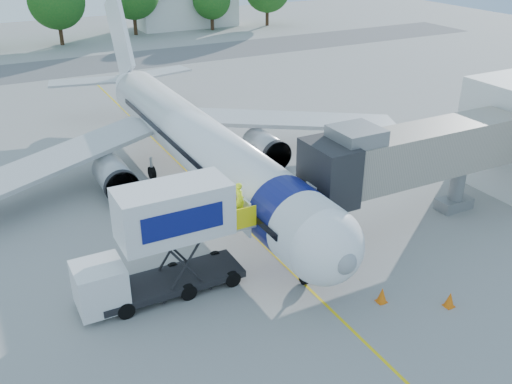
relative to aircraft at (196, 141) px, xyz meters
name	(u,v)px	position (x,y,z in m)	size (l,w,h in m)	color
ground	(223,206)	(0.00, -4.12, -2.95)	(160.00, 160.00, 0.00)	#979794
guidance_line	(223,206)	(0.00, -4.12, -2.94)	(0.15, 70.00, 0.01)	yellow
taxiway_strip	(78,66)	(0.00, 37.88, -2.94)	(120.00, 10.00, 0.01)	#59595B
aircraft	(196,141)	(0.00, 0.00, 0.00)	(34.17, 37.73, 11.35)	white
jet_bridge	(405,157)	(7.99, -11.12, 1.39)	(13.90, 3.20, 6.60)	#A1978A
catering_hiloader	(162,243)	(-6.26, -11.12, -0.19)	(8.50, 2.44, 5.50)	black
safety_cone_a	(450,300)	(5.00, -18.32, -2.58)	(0.48, 0.48, 0.77)	orange
safety_cone_b	(382,295)	(2.44, -16.59, -2.57)	(0.49, 0.49, 0.78)	orange
outbuilding_right	(186,10)	(22.00, 57.88, -0.29)	(16.40, 7.40, 5.30)	silver
tree_d	(56,1)	(0.84, 51.94, 3.03)	(7.73, 7.73, 9.85)	#382314
tree_f	(212,0)	(24.48, 52.92, 1.65)	(5.94, 5.94, 7.58)	#382314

